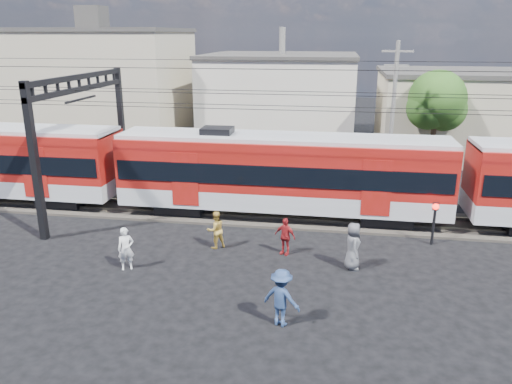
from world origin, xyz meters
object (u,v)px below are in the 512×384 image
Objects in this scene: pedestrian_c at (281,298)px; crossing_signal at (435,216)px; pedestrian_a at (126,249)px; commuter_train at (286,171)px.

crossing_signal reaches higher than pedestrian_c.
crossing_signal is (12.23, 4.42, 0.49)m from pedestrian_a.
pedestrian_c is at bearing -84.64° from commuter_train.
pedestrian_a is at bearing -4.32° from pedestrian_c.
commuter_train is at bearing -64.26° from pedestrian_c.
pedestrian_c is (0.91, -9.72, -1.45)m from commuter_train.
pedestrian_a is 0.90× the size of pedestrian_c.
crossing_signal is at bearing -19.21° from commuter_train.
commuter_train is 29.39× the size of pedestrian_a.
pedestrian_c is 9.40m from crossing_signal.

